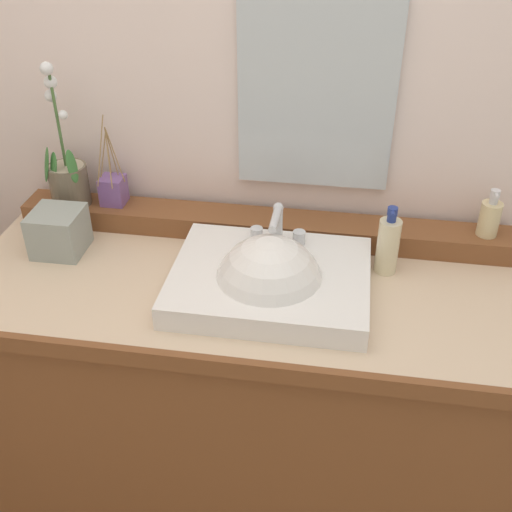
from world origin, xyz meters
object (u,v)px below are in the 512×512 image
(soap_dispenser, at_px, (490,217))
(tissue_box, at_px, (59,231))
(lotion_bottle, at_px, (388,245))
(potted_plant, at_px, (67,176))
(reed_diffuser, at_px, (113,189))
(sink_basin, at_px, (269,285))

(soap_dispenser, bearing_deg, tissue_box, -171.68)
(soap_dispenser, height_order, lotion_bottle, soap_dispenser)
(potted_plant, bearing_deg, lotion_bottle, -7.00)
(soap_dispenser, relative_size, reed_diffuser, 0.50)
(sink_basin, xyz_separation_m, reed_diffuser, (-0.49, 0.28, 0.08))
(potted_plant, bearing_deg, tissue_box, -80.65)
(sink_basin, relative_size, reed_diffuser, 1.81)
(sink_basin, xyz_separation_m, potted_plant, (-0.61, 0.26, 0.12))
(potted_plant, distance_m, reed_diffuser, 0.13)
(potted_plant, height_order, soap_dispenser, potted_plant)
(reed_diffuser, bearing_deg, lotion_bottle, -9.82)
(sink_basin, distance_m, tissue_box, 0.59)
(soap_dispenser, relative_size, tissue_box, 1.00)
(tissue_box, bearing_deg, potted_plant, 99.35)
(potted_plant, distance_m, lotion_bottle, 0.90)
(potted_plant, height_order, lotion_bottle, potted_plant)
(potted_plant, relative_size, tissue_box, 3.12)
(soap_dispenser, xyz_separation_m, tissue_box, (-1.12, -0.16, -0.05))
(lotion_bottle, height_order, tissue_box, lotion_bottle)
(soap_dispenser, height_order, reed_diffuser, reed_diffuser)
(tissue_box, bearing_deg, soap_dispenser, 8.32)
(soap_dispenser, distance_m, reed_diffuser, 1.03)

